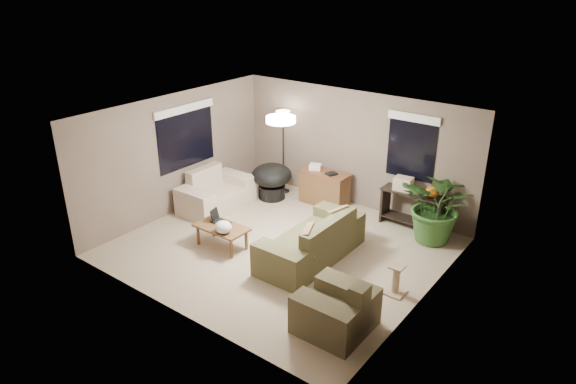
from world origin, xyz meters
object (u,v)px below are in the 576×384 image
Objects in this scene: floor_lamp at (283,125)px; console_table at (413,207)px; houseplant at (438,214)px; papasan_chair at (272,179)px; loveseat at (215,195)px; armchair at (337,311)px; coffee_table at (222,229)px; desk at (324,188)px; cat_scratching_post at (396,282)px; main_sofa at (313,244)px.

console_table is at bearing 2.03° from floor_lamp.
houseplant is at bearing -2.23° from floor_lamp.
loveseat is at bearing -120.04° from papasan_chair.
coffee_table is (-2.95, 0.74, 0.06)m from armchair.
floor_lamp is at bearing 91.83° from papasan_chair.
console_table is at bearing 49.11° from coffee_table.
armchair is at bearing -54.27° from desk.
desk reaches higher than coffee_table.
armchair is 3.62m from console_table.
houseplant reaches higher than desk.
floor_lamp is 3.89m from houseplant.
loveseat is at bearing -155.97° from console_table.
loveseat is 1.76m from coffee_table.
papasan_chair is 0.72× the size of houseplant.
cat_scratching_post is (0.77, -2.28, -0.22)m from console_table.
houseplant is 2.93× the size of cat_scratching_post.
armchair is 0.91× the size of desk.
armchair reaches higher than coffee_table.
console_table is 3.35m from floor_lamp.
armchair is at bearing -40.02° from papasan_chair.
armchair is 0.52× the size of floor_lamp.
armchair is 1.34m from cat_scratching_post.
desk is at bearing 41.67° from loveseat.
console_table is at bearing 68.08° from main_sofa.
main_sofa is at bearing -111.92° from console_table.
main_sofa is at bearing 176.75° from cat_scratching_post.
houseplant is (0.60, -0.26, 0.13)m from console_table.
loveseat is 1.45× the size of desk.
papasan_chair is (-0.66, 2.30, 0.11)m from coffee_table.
armchair is (4.27, -1.90, 0.00)m from loveseat.
desk is 3.53m from cat_scratching_post.
papasan_chair is (-1.11, -0.44, 0.09)m from desk.
cat_scratching_post is (3.90, -1.73, -0.25)m from papasan_chair.
cat_scratching_post is at bearing -37.91° from desk.
floor_lamp is at bearing 103.80° from coffee_table.
desk and console_table have the same top height.
armchair is at bearing -82.29° from console_table.
loveseat is at bearing -138.33° from desk.
loveseat reaches higher than coffee_table.
papasan_chair is 0.55× the size of floor_lamp.
console_table is at bearing 10.05° from papasan_chair.
papasan_chair is at bearing -88.17° from floor_lamp.
coffee_table is at bearing -130.89° from console_table.
armchair is 5.19m from floor_lamp.
floor_lamp is at bearing -177.97° from console_table.
main_sofa is 1.50× the size of houseplant.
papasan_chair reaches higher than coffee_table.
houseplant is at bearing 4.54° from papasan_chair.
floor_lamp reaches higher than papasan_chair.
houseplant reaches higher than coffee_table.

